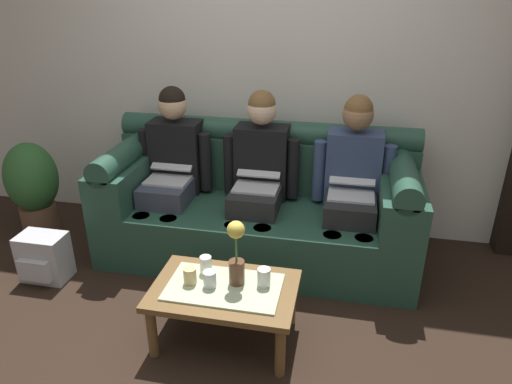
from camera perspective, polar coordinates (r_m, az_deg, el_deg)
The scene contains 14 objects.
ground_plane at distance 2.76m, azimuth -4.73°, elevation -19.59°, with size 14.00×14.00×0.00m, color black.
back_wall_patterned at distance 3.67m, azimuth 2.12°, elevation 17.17°, with size 6.00×0.12×2.90m, color silver.
couch at distance 3.48m, azimuth 0.36°, elevation -1.87°, with size 2.24×0.88×0.96m.
person_left at distance 3.54m, azimuth -10.15°, elevation 3.26°, with size 0.56×0.67×1.22m.
person_middle at distance 3.36m, azimuth 0.36°, elevation 2.50°, with size 0.56×0.67×1.22m.
person_right at distance 3.31m, azimuth 11.61°, elevation 1.58°, with size 0.56×0.67×1.22m.
coffee_table at distance 2.70m, azimuth -3.88°, elevation -12.32°, with size 0.81×0.53×0.36m.
flower_vase at distance 2.58m, azimuth -2.40°, elevation -7.43°, with size 0.10×0.10×0.39m.
cup_near_left at distance 2.64m, azimuth -5.63°, elevation -10.46°, with size 0.07×0.07×0.09m, color silver.
cup_near_right at distance 2.68m, azimuth -8.01°, elevation -10.02°, with size 0.07×0.07×0.10m, color #DBB77A.
cup_far_center at distance 2.75m, azimuth -6.11°, elevation -8.77°, with size 0.07×0.07×0.11m, color white.
cup_far_left at distance 2.63m, azimuth 0.97°, elevation -10.29°, with size 0.07×0.07×0.11m, color white.
backpack_left at distance 3.58m, azimuth -24.36°, elevation -7.29°, with size 0.32×0.25×0.34m.
potted_plant at distance 4.10m, azimuth -25.46°, elevation 0.73°, with size 0.40×0.40×0.78m.
Camera 1 is at (0.61, -1.89, 1.92)m, focal length 32.96 mm.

